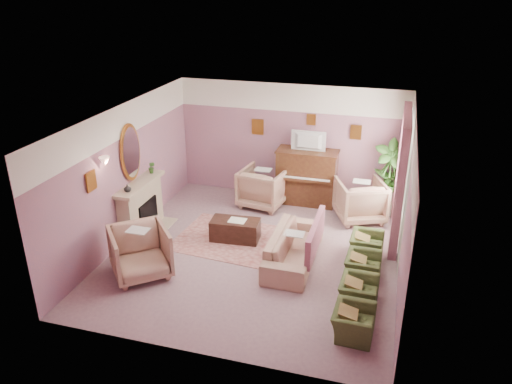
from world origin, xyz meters
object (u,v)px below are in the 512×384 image
(floral_armchair_left, at_px, (263,185))
(olive_chair_a, at_px, (354,318))
(piano, at_px, (307,177))
(side_table, at_px, (386,199))
(olive_chair_b, at_px, (359,288))
(sofa, at_px, (294,242))
(coffee_table, at_px, (235,230))
(television, at_px, (308,140))
(floral_armchair_front, at_px, (140,250))
(olive_chair_d, at_px, (367,242))
(olive_chair_c, at_px, (363,263))
(floral_armchair_right, at_px, (360,198))

(floral_armchair_left, distance_m, olive_chair_a, 4.91)
(piano, relative_size, side_table, 2.00)
(olive_chair_b, bearing_deg, piano, 113.01)
(sofa, distance_m, olive_chair_b, 1.70)
(coffee_table, height_order, sofa, sofa)
(television, relative_size, sofa, 0.38)
(floral_armchair_front, bearing_deg, piano, 60.05)
(coffee_table, distance_m, side_table, 3.69)
(floral_armchair_left, bearing_deg, floral_armchair_front, -110.82)
(floral_armchair_front, xyz_separation_m, olive_chair_d, (3.92, 1.83, -0.21))
(piano, height_order, television, television)
(floral_armchair_front, xyz_separation_m, olive_chair_c, (3.92, 1.01, -0.21))
(television, relative_size, floral_armchair_front, 0.77)
(olive_chair_d, bearing_deg, television, 127.36)
(sofa, bearing_deg, olive_chair_a, -54.57)
(olive_chair_a, bearing_deg, piano, 109.26)
(olive_chair_b, bearing_deg, side_table, 85.84)
(piano, distance_m, floral_armchair_right, 1.45)
(olive_chair_b, bearing_deg, olive_chair_d, 90.00)
(olive_chair_c, bearing_deg, sofa, 170.30)
(floral_armchair_front, xyz_separation_m, olive_chair_a, (3.92, -0.63, -0.21))
(floral_armchair_front, bearing_deg, television, 59.74)
(floral_armchair_left, relative_size, side_table, 1.48)
(floral_armchair_right, xyz_separation_m, floral_armchair_front, (-3.63, -3.43, 0.00))
(television, height_order, floral_armchair_front, television)
(olive_chair_a, bearing_deg, television, 109.45)
(olive_chair_b, height_order, side_table, side_table)
(olive_chair_a, height_order, olive_chair_d, same)
(coffee_table, xyz_separation_m, olive_chair_d, (2.68, 0.09, 0.08))
(piano, bearing_deg, sofa, -84.05)
(olive_chair_b, xyz_separation_m, olive_chair_d, (0.00, 1.64, 0.00))
(piano, relative_size, sofa, 0.67)
(piano, relative_size, coffee_table, 1.40)
(coffee_table, distance_m, floral_armchair_left, 1.83)
(television, height_order, side_table, television)
(floral_armchair_front, bearing_deg, olive_chair_d, 25.04)
(floral_armchair_right, bearing_deg, olive_chair_d, -79.85)
(sofa, height_order, floral_armchair_left, floral_armchair_left)
(television, height_order, olive_chair_c, television)
(olive_chair_c, bearing_deg, side_table, 84.69)
(olive_chair_b, relative_size, olive_chair_c, 1.00)
(coffee_table, xyz_separation_m, olive_chair_a, (2.68, -2.37, 0.08))
(piano, height_order, floral_armchair_right, piano)
(television, xyz_separation_m, sofa, (0.29, -2.71, -1.18))
(olive_chair_c, bearing_deg, floral_armchair_right, 96.75)
(floral_armchair_right, bearing_deg, olive_chair_a, -85.97)
(television, xyz_separation_m, olive_chair_a, (1.62, -4.58, -1.29))
(sofa, distance_m, floral_armchair_right, 2.43)
(floral_armchair_right, bearing_deg, olive_chair_b, -84.95)
(floral_armchair_front, bearing_deg, sofa, 25.54)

